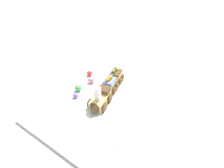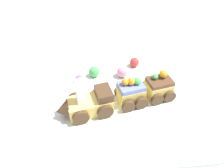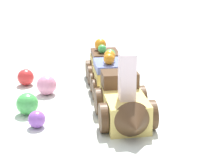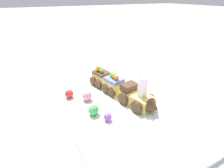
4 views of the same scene
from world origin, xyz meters
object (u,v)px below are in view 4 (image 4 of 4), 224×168
at_px(cake_car_chocolate, 101,78).
at_px(gumball_green, 93,110).
at_px(gumball_red, 69,94).
at_px(cake_train_locomotive, 139,99).
at_px(cake_car_blueberry, 115,85).
at_px(gumball_purple, 108,117).
at_px(gumball_pink, 87,96).

relative_size(cake_car_chocolate, gumball_green, 2.54).
bearing_deg(gumball_red, cake_train_locomotive, 49.94).
height_order(cake_train_locomotive, cake_car_blueberry, cake_train_locomotive).
xyz_separation_m(cake_car_chocolate, gumball_red, (0.04, -0.13, -0.01)).
bearing_deg(gumball_purple, gumball_red, -160.08).
height_order(cake_car_blueberry, gumball_purple, cake_car_blueberry).
bearing_deg(gumball_green, gumball_pink, 172.80).
bearing_deg(cake_car_chocolate, gumball_purple, -32.41).
bearing_deg(cake_car_chocolate, cake_car_blueberry, 0.33).
distance_m(cake_car_blueberry, gumball_pink, 0.10).
relative_size(gumball_green, gumball_red, 1.10).
height_order(cake_car_blueberry, gumball_pink, cake_car_blueberry).
relative_size(gumball_pink, gumball_purple, 1.40).
xyz_separation_m(gumball_green, gumball_red, (-0.12, -0.04, -0.00)).
bearing_deg(cake_car_blueberry, gumball_green, -65.45).
bearing_deg(gumball_purple, cake_car_chocolate, 159.72).
distance_m(cake_train_locomotive, gumball_red, 0.22).
relative_size(cake_car_blueberry, gumball_purple, 3.45).
xyz_separation_m(gumball_pink, gumball_red, (-0.04, -0.05, -0.00)).
bearing_deg(cake_car_chocolate, cake_train_locomotive, 0.13).
distance_m(cake_car_chocolate, gumball_green, 0.18).
bearing_deg(gumball_green, cake_train_locomotive, 80.25).
relative_size(cake_train_locomotive, cake_car_blueberry, 1.76).
distance_m(cake_train_locomotive, gumball_green, 0.14).
distance_m(gumball_pink, gumball_purple, 0.12).
xyz_separation_m(cake_train_locomotive, gumball_red, (-0.14, -0.17, -0.01)).
relative_size(gumball_pink, gumball_red, 1.13).
distance_m(gumball_purple, gumball_red, 0.17).
relative_size(cake_train_locomotive, gumball_pink, 4.32).
height_order(gumball_pink, gumball_red, gumball_pink).
xyz_separation_m(cake_train_locomotive, cake_car_blueberry, (-0.11, -0.02, 0.00)).
relative_size(cake_train_locomotive, gumball_green, 4.46).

